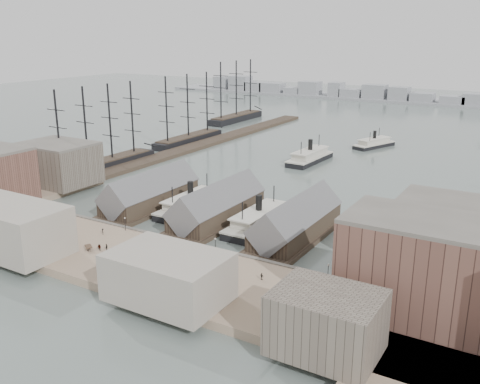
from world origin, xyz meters
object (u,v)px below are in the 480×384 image
Objects in this scene: ferry_docked_west at (191,204)px; horse_cart_left at (58,224)px; tram at (337,290)px; horse_cart_right at (178,279)px; horse_cart_center at (96,247)px.

ferry_docked_west reaches higher than horse_cart_left.
tram is (62.85, -34.94, 1.38)m from ferry_docked_west.
horse_cart_right is (-32.79, -11.41, -0.97)m from tram.
ferry_docked_west reaches higher than tram.
tram is at bearing -70.92° from horse_cart_right.
horse_cart_center is at bearing -97.99° from horse_cart_left.
horse_cart_left is at bearing 104.72° from horse_cart_center.
ferry_docked_west is at bearing 142.77° from tram.
tram is 2.09× the size of horse_cart_center.
horse_cart_left is 51.69m from horse_cart_right.
horse_cart_right is at bearing -57.03° from ferry_docked_west.
tram is at bearing -51.28° from horse_cart_center.
ferry_docked_west reaches higher than horse_cart_center.
horse_cart_right is at bearing -92.80° from horse_cart_left.
tram is 83.36m from horse_cart_left.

